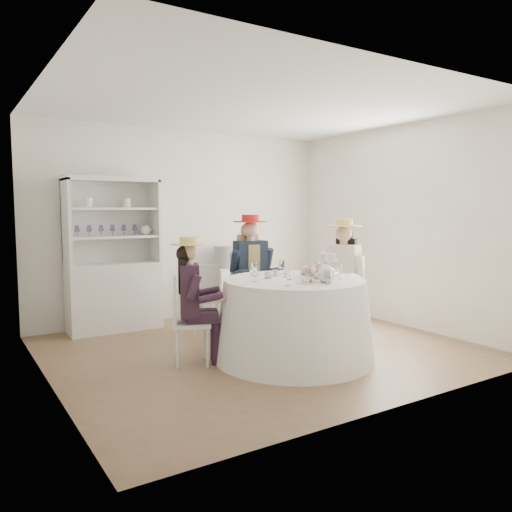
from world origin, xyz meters
TOP-DOWN VIEW (x-y plane):
  - ground at (0.00, 0.00)m, footprint 4.50×4.50m
  - ceiling at (0.00, 0.00)m, footprint 4.50×4.50m
  - wall_back at (0.00, 2.00)m, footprint 4.50×0.00m
  - wall_front at (0.00, -2.00)m, footprint 4.50×0.00m
  - wall_left at (-2.25, 0.00)m, footprint 0.00×4.50m
  - wall_right at (2.25, 0.00)m, footprint 0.00×4.50m
  - tea_table at (0.09, -0.51)m, footprint 1.68×1.68m
  - hutch at (-1.14, 1.77)m, footprint 1.19×0.49m
  - side_table at (0.49, 1.75)m, footprint 0.53×0.53m
  - hatbox at (0.49, 1.75)m, footprint 0.39×0.39m
  - guest_left at (-0.89, -0.09)m, footprint 0.55×0.50m
  - guest_mid at (0.21, 0.55)m, footprint 0.56×0.58m
  - guest_right at (1.09, -0.15)m, footprint 0.61×0.56m
  - spare_chair at (-0.22, 0.98)m, footprint 0.44×0.44m
  - teacup_a at (-0.13, -0.34)m, footprint 0.09×0.09m
  - teacup_b at (0.04, -0.23)m, footprint 0.08×0.08m
  - teacup_c at (0.33, -0.38)m, footprint 0.11×0.11m
  - flower_bowl at (0.30, -0.57)m, footprint 0.25×0.25m
  - flower_arrangement at (0.28, -0.61)m, footprint 0.21×0.21m
  - table_teapot at (0.21, -0.88)m, footprint 0.25×0.18m
  - sandwich_plate at (0.03, -0.82)m, footprint 0.26×0.26m
  - cupcake_stand at (0.56, -0.51)m, footprint 0.26×0.26m
  - stemware_set at (0.09, -0.51)m, footprint 0.98×0.99m

SIDE VIEW (x-z plane):
  - ground at x=0.00m, z-range 0.00..0.00m
  - side_table at x=0.49m, z-range 0.00..0.72m
  - tea_table at x=0.09m, z-range 0.00..0.85m
  - spare_chair at x=-0.22m, z-range 0.03..0.93m
  - hutch at x=-1.14m, z-range -0.29..1.70m
  - guest_left at x=-0.89m, z-range 0.08..1.39m
  - guest_right at x=1.09m, z-range 0.09..1.55m
  - guest_mid at x=0.21m, z-range 0.10..1.61m
  - sandwich_plate at x=0.03m, z-range 0.84..0.90m
  - hatbox at x=0.49m, z-range 0.72..1.04m
  - flower_bowl at x=0.30m, z-range 0.85..0.91m
  - teacup_a at x=-0.13m, z-range 0.85..0.91m
  - teacup_b at x=0.04m, z-range 0.85..0.92m
  - teacup_c at x=0.33m, z-range 0.85..0.93m
  - stemware_set at x=0.09m, z-range 0.85..1.00m
  - table_teapot at x=0.21m, z-range 0.84..1.03m
  - cupcake_stand at x=0.56m, z-range 0.82..1.06m
  - flower_arrangement at x=0.28m, z-range 0.91..0.99m
  - wall_back at x=0.00m, z-range -0.90..3.60m
  - wall_front at x=0.00m, z-range -0.90..3.60m
  - wall_left at x=-2.25m, z-range -0.90..3.60m
  - wall_right at x=2.25m, z-range -0.90..3.60m
  - ceiling at x=0.00m, z-range 2.70..2.70m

